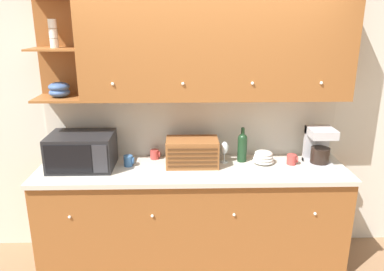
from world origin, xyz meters
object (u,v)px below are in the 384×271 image
microwave (82,151)px  wine_bottle (242,146)px  coffee_maker (319,146)px  bread_box (192,152)px  wine_glass (225,148)px  mug_patterned_third (155,154)px  bowl_stack_on_counter (263,157)px  mug_blue_second (292,159)px  mug (129,161)px

microwave → wine_bottle: wine_bottle is taller
wine_bottle → coffee_maker: 0.69m
bread_box → wine_glass: bearing=10.9°
microwave → wine_bottle: (1.44, 0.11, -0.01)m
mug_patterned_third → coffee_maker: 1.51m
microwave → bread_box: 0.98m
microwave → bowl_stack_on_counter: 1.63m
bowl_stack_on_counter → coffee_maker: bearing=-3.0°
microwave → bread_box: size_ratio=1.20×
microwave → wine_glass: bearing=3.8°
wine_bottle → wine_glass: bearing=-171.3°
bowl_stack_on_counter → mug_blue_second: 0.26m
mug → bowl_stack_on_counter: bearing=1.6°
mug_blue_second → bowl_stack_on_counter: bearing=172.3°
bread_box → bowl_stack_on_counter: bread_box is taller
microwave → wine_bottle: bearing=4.4°
microwave → mug_patterned_third: bearing=16.9°
mug → coffee_maker: bearing=0.3°
wine_bottle → mug_blue_second: size_ratio=3.36×
bread_box → wine_glass: (0.30, 0.06, 0.01)m
bowl_stack_on_counter → coffee_maker: 0.51m
mug → coffee_maker: 1.72m
wine_glass → coffee_maker: bearing=-4.0°
wine_glass → bowl_stack_on_counter: size_ratio=1.01×
bowl_stack_on_counter → mug: bearing=-178.4°
mug_patterned_third → wine_bottle: size_ratio=0.29×
mug_blue_second → coffee_maker: coffee_maker is taller
bread_box → coffee_maker: (1.15, -0.00, 0.05)m
wine_bottle → mug_blue_second: 0.46m
bowl_stack_on_counter → mug_blue_second: bearing=-7.7°
mug_patterned_third → coffee_maker: bearing=-6.3°
wine_glass → mug_patterned_third: bearing=170.7°
bowl_stack_on_counter → coffee_maker: size_ratio=0.57×
mug_patterned_third → coffee_maker: (1.49, -0.17, 0.13)m
mug → coffee_maker: coffee_maker is taller
coffee_maker → bread_box: bearing=179.9°
wine_bottle → bowl_stack_on_counter: bearing=-17.4°
mug_blue_second → mug: bearing=180.0°
microwave → coffee_maker: (2.12, 0.03, 0.02)m
bread_box → bowl_stack_on_counter: size_ratio=2.37×
wine_bottle → bread_box: bearing=-169.9°
mug_blue_second → coffee_maker: size_ratio=0.28×
mug_patterned_third → bread_box: bearing=-25.3°
mug → mug_blue_second: 1.48m
microwave → bread_box: bearing=1.6°
mug_patterned_third → microwave: bearing=-163.1°
wine_bottle → coffee_maker: (0.68, -0.08, 0.03)m
mug_blue_second → coffee_maker: 0.27m
mug_patterned_third → bowl_stack_on_counter: 1.01m
wine_glass → coffee_maker: (0.85, -0.06, 0.04)m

